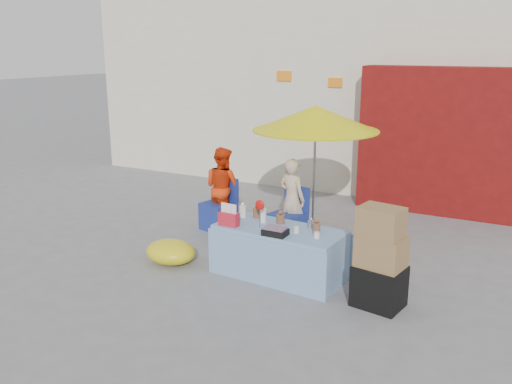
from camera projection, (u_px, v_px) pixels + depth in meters
The scene contains 10 objects.
ground at pixel (223, 272), 7.27m from camera, with size 80.00×80.00×0.00m, color slate.
backdrop at pixel (405, 39), 12.66m from camera, with size 14.00×8.00×7.80m.
market_table at pixel (279, 251), 7.10m from camera, with size 1.77×0.93×1.04m.
chair_left at pixel (219, 214), 8.94m from camera, with size 0.58×0.58×0.85m.
chair_right at pixel (288, 225), 8.38m from camera, with size 0.58×0.58×0.85m.
vendor_orange at pixel (223, 188), 8.95m from camera, with size 0.66×0.51×1.36m, color red.
vendor_beige at pixel (292, 199), 8.40m from camera, with size 0.47×0.31×1.28m, color beige.
umbrella at pixel (316, 119), 8.07m from camera, with size 1.90×1.90×2.09m.
box_stack at pixel (380, 261), 6.20m from camera, with size 0.61×0.53×1.20m.
tarp_bundle at pixel (171, 252), 7.55m from camera, with size 0.73×0.58×0.33m, color yellow.
Camera 1 is at (3.51, -5.76, 2.94)m, focal length 38.00 mm.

